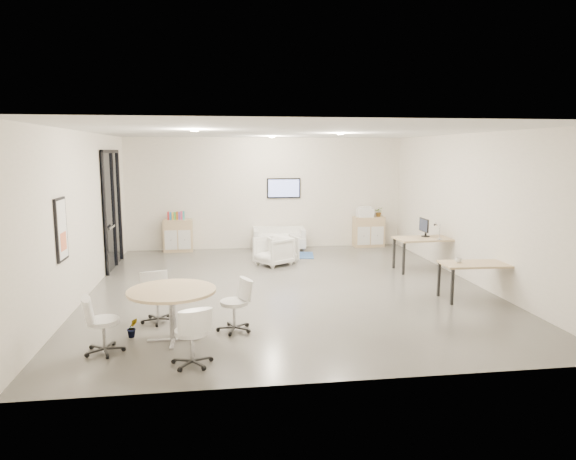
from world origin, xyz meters
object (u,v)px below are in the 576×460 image
(sideboard_right, at_px, (369,232))
(loveseat, at_px, (279,239))
(desk_front, at_px, (477,267))
(armchair_right, at_px, (281,247))
(round_table, at_px, (172,295))
(armchair_left, at_px, (274,250))
(desk_rear, at_px, (428,241))
(sideboard_left, at_px, (178,236))

(sideboard_right, bearing_deg, loveseat, -177.24)
(desk_front, bearing_deg, armchair_right, 133.74)
(round_table, bearing_deg, armchair_right, 66.47)
(armchair_left, relative_size, armchair_right, 1.03)
(loveseat, relative_size, armchair_right, 2.01)
(desk_front, height_order, round_table, round_table)
(loveseat, bearing_deg, desk_rear, -40.49)
(sideboard_left, relative_size, desk_front, 0.65)
(sideboard_right, height_order, loveseat, sideboard_right)
(sideboard_left, height_order, sideboard_right, sideboard_left)
(sideboard_left, distance_m, armchair_left, 3.26)
(desk_front, relative_size, round_table, 1.06)
(loveseat, xyz_separation_m, desk_rear, (3.17, -3.09, 0.41))
(sideboard_left, relative_size, loveseat, 0.60)
(armchair_right, relative_size, round_table, 0.58)
(sideboard_right, relative_size, desk_rear, 0.57)
(sideboard_right, bearing_deg, desk_rear, -81.62)
(loveseat, height_order, desk_rear, desk_rear)
(armchair_right, height_order, desk_rear, desk_rear)
(armchair_left, height_order, armchair_right, armchair_left)
(armchair_left, distance_m, armchair_right, 0.42)
(loveseat, xyz_separation_m, round_table, (-2.45, -6.93, 0.42))
(sideboard_left, bearing_deg, desk_front, -43.11)
(armchair_left, bearing_deg, sideboard_right, 90.62)
(armchair_right, distance_m, desk_front, 5.07)
(armchair_left, relative_size, desk_front, 0.56)
(sideboard_right, bearing_deg, desk_front, -85.45)
(sideboard_right, xyz_separation_m, round_table, (-5.15, -7.06, 0.27))
(sideboard_right, bearing_deg, armchair_left, -145.56)
(armchair_left, distance_m, round_table, 5.37)
(sideboard_left, height_order, loveseat, sideboard_left)
(loveseat, xyz_separation_m, armchair_right, (-0.15, -1.64, 0.08))
(sideboard_right, height_order, desk_rear, sideboard_right)
(sideboard_right, distance_m, desk_rear, 3.26)
(armchair_right, relative_size, desk_front, 0.54)
(desk_front, bearing_deg, desk_rear, 92.61)
(sideboard_left, bearing_deg, desk_rear, -28.09)
(armchair_left, height_order, desk_front, armchair_left)
(loveseat, height_order, desk_front, desk_front)
(loveseat, height_order, armchair_left, armchair_left)
(armchair_left, xyz_separation_m, desk_front, (3.53, -3.51, 0.25))
(desk_front, bearing_deg, sideboard_right, 97.80)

